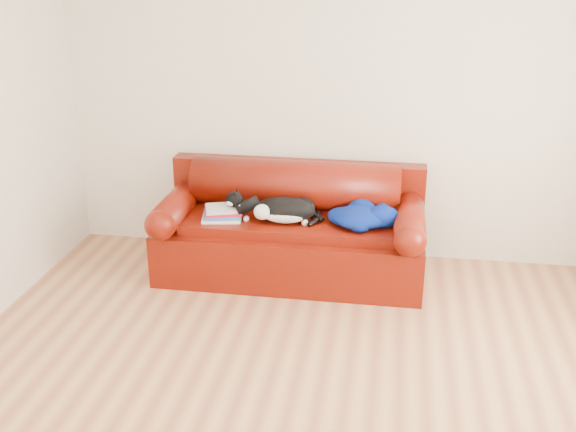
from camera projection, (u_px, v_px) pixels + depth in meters
name	position (u px, v px, depth m)	size (l,w,h in m)	color
ground	(295.00, 383.00, 4.12)	(4.50, 4.50, 0.00)	brown
room_shell	(321.00, 116.00, 3.51)	(4.52, 4.02, 2.61)	beige
sofa_base	(291.00, 246.00, 5.45)	(2.10, 0.90, 0.50)	#3C0502
sofa_back	(295.00, 201.00, 5.56)	(2.10, 1.01, 0.88)	#3C0502
book_stack	(223.00, 213.00, 5.28)	(0.34, 0.29, 0.10)	silver
cat	(284.00, 211.00, 5.21)	(0.68, 0.40, 0.24)	black
blanket	(362.00, 216.00, 5.17)	(0.63, 0.52, 0.17)	#02154E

